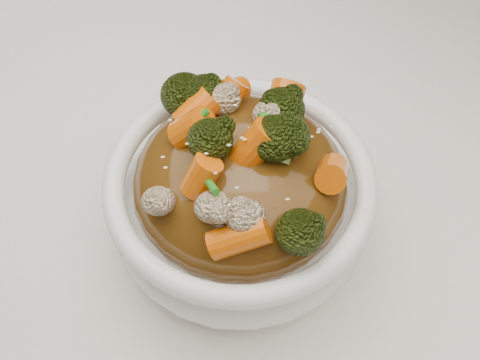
{
  "coord_description": "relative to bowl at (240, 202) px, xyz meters",
  "views": [
    {
      "loc": [
        -0.05,
        -0.22,
        1.17
      ],
      "look_at": [
        -0.03,
        0.02,
        0.82
      ],
      "focal_mm": 42.0,
      "sensor_mm": 36.0,
      "label": 1
    }
  ],
  "objects": [
    {
      "name": "broccoli",
      "position": [
        0.0,
        0.0,
        0.09
      ],
      "size": [
        0.21,
        0.21,
        0.04
      ],
      "primitive_type": null,
      "rotation": [
        0.0,
        0.0,
        -0.35
      ],
      "color": "black",
      "rests_on": "sauce_base"
    },
    {
      "name": "carrots",
      "position": [
        0.0,
        0.0,
        0.09
      ],
      "size": [
        0.21,
        0.21,
        0.05
      ],
      "primitive_type": null,
      "rotation": [
        0.0,
        0.0,
        -0.35
      ],
      "color": "#DD5E07",
      "rests_on": "sauce_base"
    },
    {
      "name": "sesame_seeds",
      "position": [
        0.0,
        0.0,
        0.09
      ],
      "size": [
        0.19,
        0.19,
        0.01
      ],
      "primitive_type": null,
      "rotation": [
        0.0,
        0.0,
        -0.35
      ],
      "color": "beige",
      "rests_on": "sauce_base"
    },
    {
      "name": "scallions",
      "position": [
        0.0,
        0.0,
        0.09
      ],
      "size": [
        0.16,
        0.16,
        0.02
      ],
      "primitive_type": null,
      "rotation": [
        0.0,
        0.0,
        -0.35
      ],
      "color": "#257A1C",
      "rests_on": "sauce_base"
    },
    {
      "name": "tablecloth",
      "position": [
        0.03,
        -0.02,
        -0.06
      ],
      "size": [
        1.2,
        0.8,
        0.04
      ],
      "primitive_type": "cube",
      "color": "white",
      "rests_on": "dining_table"
    },
    {
      "name": "cauliflower",
      "position": [
        0.0,
        0.0,
        0.08
      ],
      "size": [
        0.21,
        0.21,
        0.03
      ],
      "primitive_type": null,
      "rotation": [
        0.0,
        0.0,
        -0.35
      ],
      "color": "#D1B78F",
      "rests_on": "sauce_base"
    },
    {
      "name": "bowl",
      "position": [
        0.0,
        0.0,
        0.0
      ],
      "size": [
        0.26,
        0.26,
        0.08
      ],
      "primitive_type": null,
      "rotation": [
        0.0,
        0.0,
        -0.35
      ],
      "color": "white",
      "rests_on": "tablecloth"
    },
    {
      "name": "sauce_base",
      "position": [
        0.0,
        0.0,
        0.03
      ],
      "size": [
        0.21,
        0.21,
        0.09
      ],
      "primitive_type": "ellipsoid",
      "rotation": [
        0.0,
        0.0,
        -0.35
      ],
      "color": "#4D2E0D",
      "rests_on": "bowl"
    }
  ]
}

